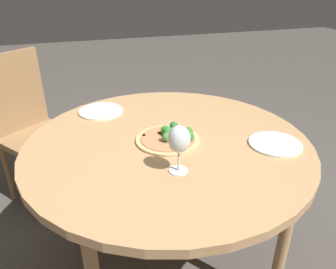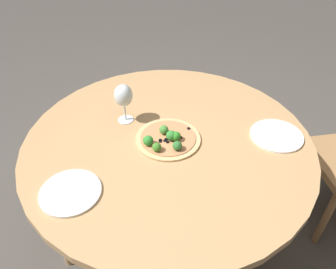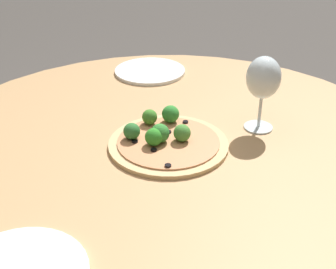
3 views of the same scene
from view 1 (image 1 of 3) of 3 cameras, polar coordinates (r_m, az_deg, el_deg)
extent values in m
plane|color=#4C4742|center=(1.87, -0.04, -20.84)|extent=(12.00, 12.00, 0.00)
cylinder|color=tan|center=(1.43, -0.04, -1.73)|extent=(1.24, 1.24, 0.04)
cylinder|color=tan|center=(1.52, 19.21, -18.36)|extent=(0.05, 0.05, 0.68)
cylinder|color=tan|center=(1.90, -14.71, -7.42)|extent=(0.05, 0.05, 0.68)
cylinder|color=tan|center=(2.04, 7.20, -4.05)|extent=(0.05, 0.05, 0.68)
cube|color=#997047|center=(2.20, -21.27, -0.66)|extent=(0.56, 0.56, 0.04)
cube|color=#997047|center=(2.25, -25.15, 6.64)|extent=(0.32, 0.26, 0.49)
cylinder|color=#997047|center=(2.11, -21.28, -9.12)|extent=(0.04, 0.04, 0.41)
cylinder|color=#997047|center=(2.27, -14.37, -5.24)|extent=(0.04, 0.04, 0.41)
cylinder|color=#997047|center=(2.37, -26.06, -5.94)|extent=(0.04, 0.04, 0.41)
cylinder|color=#997047|center=(2.51, -19.55, -2.69)|extent=(0.04, 0.04, 0.41)
cylinder|color=tan|center=(1.42, 0.00, -0.90)|extent=(0.28, 0.28, 0.01)
cylinder|color=tan|center=(1.42, 0.00, -0.65)|extent=(0.24, 0.24, 0.00)
sphere|color=#2F822F|center=(1.39, 3.71, -0.28)|extent=(0.04, 0.04, 0.04)
sphere|color=#448534|center=(1.38, -0.27, -0.45)|extent=(0.04, 0.04, 0.04)
sphere|color=#2F8626|center=(1.44, -0.63, 0.78)|extent=(0.04, 0.04, 0.04)
sphere|color=#3D7C28|center=(1.43, 3.60, 0.60)|extent=(0.04, 0.04, 0.04)
sphere|color=#2F6F31|center=(1.48, 1.03, 1.54)|extent=(0.04, 0.04, 0.04)
sphere|color=#328132|center=(1.42, -0.01, 0.55)|extent=(0.04, 0.04, 0.04)
cylinder|color=black|center=(1.44, -4.21, -0.09)|extent=(0.01, 0.01, 0.00)
cylinder|color=black|center=(1.45, -1.45, 0.24)|extent=(0.01, 0.01, 0.00)
cylinder|color=black|center=(1.36, 3.26, -1.69)|extent=(0.01, 0.01, 0.00)
cylinder|color=black|center=(1.43, 0.96, -0.10)|extent=(0.01, 0.01, 0.00)
cylinder|color=black|center=(1.48, 0.33, 0.86)|extent=(0.01, 0.01, 0.00)
cylinder|color=black|center=(1.41, 1.49, -0.67)|extent=(0.01, 0.01, 0.00)
cylinder|color=black|center=(1.41, 1.77, -0.56)|extent=(0.01, 0.01, 0.00)
cylinder|color=black|center=(1.42, 0.60, -0.36)|extent=(0.01, 0.01, 0.00)
cylinder|color=black|center=(1.42, 1.00, -0.33)|extent=(0.01, 0.01, 0.00)
cylinder|color=silver|center=(1.22, 1.84, -6.29)|extent=(0.07, 0.07, 0.00)
cylinder|color=silver|center=(1.20, 1.87, -4.64)|extent=(0.01, 0.01, 0.08)
ellipsoid|color=silver|center=(1.15, 1.94, -0.81)|extent=(0.08, 0.08, 0.10)
cylinder|color=white|center=(1.46, 18.16, -1.56)|extent=(0.22, 0.22, 0.01)
cylinder|color=white|center=(1.74, -11.64, 4.02)|extent=(0.23, 0.23, 0.01)
camera|label=2|loc=(2.15, 24.08, 31.62)|focal=35.00mm
camera|label=3|loc=(1.71, -34.20, 18.90)|focal=50.00mm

